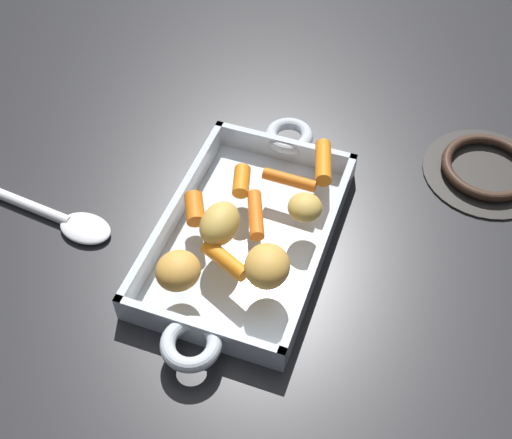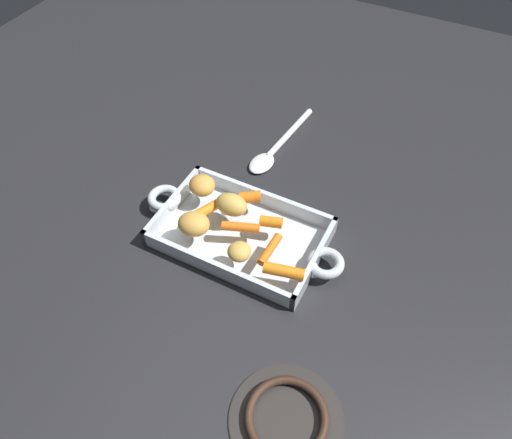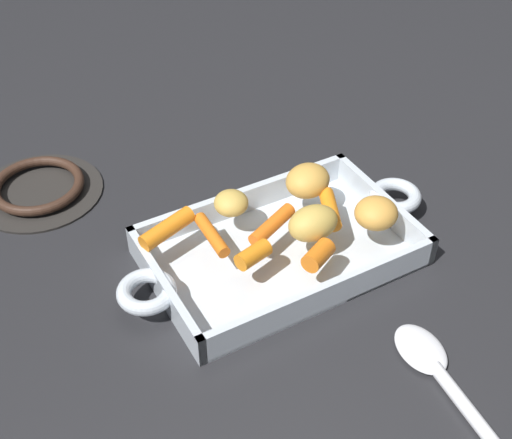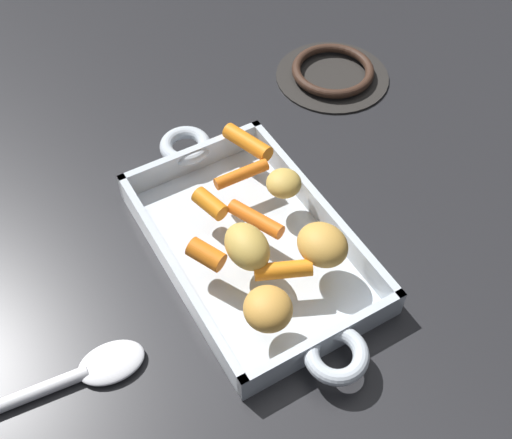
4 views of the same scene
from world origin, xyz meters
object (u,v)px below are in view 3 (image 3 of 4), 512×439
baby_carrot_northwest (253,255)px  potato_golden_small (231,203)px  potato_golden_large (313,223)px  baby_carrot_center_left (212,235)px  baby_carrot_long (272,225)px  serving_spoon (453,390)px  baby_carrot_southwest (331,210)px  baby_carrot_short (318,255)px  stove_burner_rear (38,188)px  roasting_dish (280,250)px  potato_whole (376,213)px  potato_near_roast (308,181)px  baby_carrot_northeast (167,229)px

baby_carrot_northwest → potato_golden_small: 0.09m
baby_carrot_northwest → potato_golden_large: bearing=-177.6°
baby_carrot_center_left → baby_carrot_long: bearing=163.6°
baby_carrot_long → potato_golden_large: 0.05m
baby_carrot_center_left → potato_golden_small: potato_golden_small is taller
serving_spoon → baby_carrot_southwest: bearing=1.1°
baby_carrot_short → stove_burner_rear: bearing=-55.0°
baby_carrot_southwest → potato_golden_small: potato_golden_small is taller
roasting_dish → potato_whole: (-0.11, 0.04, 0.04)m
baby_carrot_northwest → potato_whole: size_ratio=0.80×
stove_burner_rear → baby_carrot_center_left: bearing=121.3°
baby_carrot_southwest → potato_near_roast: potato_near_roast is taller
baby_carrot_long → potato_near_roast: potato_near_roast is taller
baby_carrot_southwest → potato_whole: 0.05m
baby_carrot_southwest → baby_carrot_long: bearing=-9.0°
baby_carrot_southwest → potato_golden_large: bearing=26.7°
baby_carrot_southwest → baby_carrot_northeast: size_ratio=0.88×
baby_carrot_short → baby_carrot_center_left: bearing=-46.7°
baby_carrot_short → stove_burner_rear: size_ratio=0.24×
serving_spoon → baby_carrot_northeast: bearing=33.5°
baby_carrot_center_left → baby_carrot_southwest: (-0.15, 0.03, 0.00)m
baby_carrot_center_left → potato_golden_small: 0.05m
baby_carrot_short → potato_golden_small: (0.04, -0.13, 0.00)m
baby_carrot_northeast → baby_carrot_short: bearing=135.9°
roasting_dish → baby_carrot_northeast: 0.14m
roasting_dish → potato_near_roast: (-0.07, -0.05, 0.05)m
baby_carrot_short → baby_carrot_northeast: bearing=-44.1°
potato_near_roast → roasting_dish: bearing=36.1°
baby_carrot_northwest → baby_carrot_northeast: size_ratio=0.59×
potato_near_roast → potato_golden_small: (0.10, -0.01, -0.01)m
baby_carrot_northeast → serving_spoon: 0.36m
roasting_dish → baby_carrot_center_left: bearing=-22.0°
baby_carrot_northwest → baby_carrot_northeast: bearing=-52.9°
baby_carrot_northeast → potato_whole: potato_whole is taller
baby_carrot_southwest → stove_burner_rear: baby_carrot_southwest is taller
roasting_dish → potato_golden_small: potato_golden_small is taller
roasting_dish → potato_golden_large: size_ratio=6.63×
roasting_dish → potato_whole: potato_whole is taller
potato_golden_small → serving_spoon: size_ratio=0.17×
potato_golden_large → potato_near_roast: 0.08m
potato_near_roast → stove_burner_rear: 0.37m
baby_carrot_long → baby_carrot_southwest: size_ratio=1.13×
baby_carrot_long → stove_burner_rear: (0.21, -0.26, -0.04)m
potato_golden_large → potato_golden_small: (0.06, -0.09, -0.01)m
roasting_dish → potato_near_roast: bearing=-143.9°
baby_carrot_northwest → potato_near_roast: size_ratio=0.71×
potato_golden_large → potato_near_roast: bearing=-118.2°
roasting_dish → baby_carrot_short: bearing=100.6°
baby_carrot_southwest → potato_golden_small: 0.12m
baby_carrot_northeast → potato_golden_large: 0.17m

